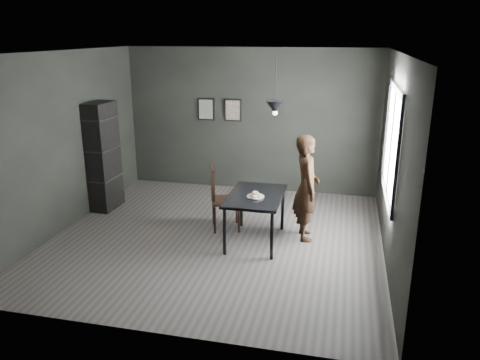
% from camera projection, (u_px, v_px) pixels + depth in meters
% --- Properties ---
extents(ground, '(5.00, 5.00, 0.00)m').
position_uv_depth(ground, '(217.00, 237.00, 7.30)').
color(ground, '#3A3632').
rests_on(ground, ground).
extents(back_wall, '(5.00, 0.10, 2.80)m').
position_uv_depth(back_wall, '(250.00, 121.00, 9.21)').
color(back_wall, black).
rests_on(back_wall, ground).
extents(ceiling, '(5.00, 5.00, 0.02)m').
position_uv_depth(ceiling, '(215.00, 52.00, 6.46)').
color(ceiling, silver).
rests_on(ceiling, ground).
extents(window_assembly, '(0.04, 1.96, 1.56)m').
position_uv_depth(window_assembly, '(391.00, 142.00, 6.48)').
color(window_assembly, white).
rests_on(window_assembly, ground).
extents(cafe_table, '(0.80, 1.20, 0.75)m').
position_uv_depth(cafe_table, '(256.00, 200.00, 6.97)').
color(cafe_table, black).
rests_on(cafe_table, ground).
extents(white_plate, '(0.23, 0.23, 0.01)m').
position_uv_depth(white_plate, '(255.00, 197.00, 6.85)').
color(white_plate, white).
rests_on(white_plate, cafe_table).
extents(donut_pile, '(0.17, 0.18, 0.08)m').
position_uv_depth(donut_pile, '(255.00, 195.00, 6.84)').
color(donut_pile, beige).
rests_on(donut_pile, white_plate).
extents(woman, '(0.52, 0.67, 1.63)m').
position_uv_depth(woman, '(306.00, 188.00, 7.07)').
color(woman, black).
rests_on(woman, ground).
extents(wood_chair, '(0.57, 0.57, 1.04)m').
position_uv_depth(wood_chair, '(220.00, 194.00, 7.47)').
color(wood_chair, black).
rests_on(wood_chair, ground).
extents(shelf_unit, '(0.38, 0.65, 1.92)m').
position_uv_depth(shelf_unit, '(103.00, 157.00, 8.28)').
color(shelf_unit, black).
rests_on(shelf_unit, ground).
extents(pendant_lamp, '(0.28, 0.28, 0.86)m').
position_uv_depth(pendant_lamp, '(275.00, 107.00, 6.60)').
color(pendant_lamp, black).
rests_on(pendant_lamp, ground).
extents(framed_print_left, '(0.34, 0.04, 0.44)m').
position_uv_depth(framed_print_left, '(206.00, 109.00, 9.31)').
color(framed_print_left, black).
rests_on(framed_print_left, ground).
extents(framed_print_right, '(0.34, 0.04, 0.44)m').
position_uv_depth(framed_print_right, '(233.00, 110.00, 9.19)').
color(framed_print_right, black).
rests_on(framed_print_right, ground).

